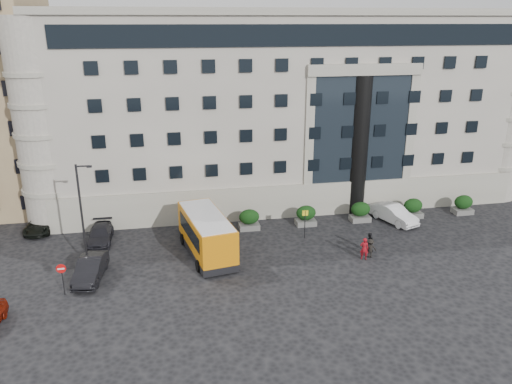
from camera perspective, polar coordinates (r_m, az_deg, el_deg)
ground at (r=37.41m, az=-0.56°, el=-9.03°), size 120.00×120.00×0.00m
civic_building at (r=56.42m, az=1.58°, el=10.26°), size 44.00×24.00×18.00m
entrance_column at (r=47.63m, az=11.63°, el=5.17°), size 1.80×1.80×13.00m
hedge_a at (r=43.66m, az=-7.54°, el=-3.58°), size 1.80×1.26×1.84m
hedge_b at (r=44.17m, az=-0.78°, el=-3.14°), size 1.80×1.26×1.84m
hedge_c at (r=45.27m, az=5.72°, el=-2.67°), size 1.80×1.26×1.84m
hedge_d at (r=46.92m, az=11.84°, el=-2.20°), size 1.80×1.26×1.84m
hedge_e at (r=49.07m, az=17.48°, el=-1.74°), size 1.80×1.26×1.84m
hedge_f at (r=51.66m, az=22.60°, el=-1.31°), size 1.80×1.26×1.84m
street_lamp at (r=38.42m, az=-19.23°, el=-2.22°), size 1.16×0.18×8.00m
bus_stop_sign at (r=42.24m, az=5.63°, el=-3.13°), size 0.50×0.08×2.52m
no_entry_sign at (r=36.05m, az=-21.32°, el=-8.64°), size 0.64×0.16×2.32m
minibus at (r=39.33m, az=-5.68°, el=-4.71°), size 4.13×8.31×3.31m
red_truck at (r=51.90m, az=-16.86°, el=-0.10°), size 3.20×5.14×2.57m
parked_car_b at (r=37.93m, az=-18.40°, el=-8.34°), size 2.21×4.92×1.57m
parked_car_c at (r=43.69m, az=-17.38°, el=-4.67°), size 1.96×4.71×1.36m
parked_car_d at (r=47.84m, az=-23.49°, el=-3.40°), size 2.10×4.55×1.26m
white_taxi at (r=47.45m, az=15.47°, el=-2.43°), size 3.27×5.14×1.60m
pedestrian_a at (r=39.63m, az=12.27°, el=-6.35°), size 0.77×0.63×1.81m
pedestrian_b at (r=41.09m, az=12.78°, el=-5.61°), size 0.86×0.71×1.59m
pedestrian_c at (r=40.14m, az=12.93°, el=-6.28°), size 1.06×0.71×1.52m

